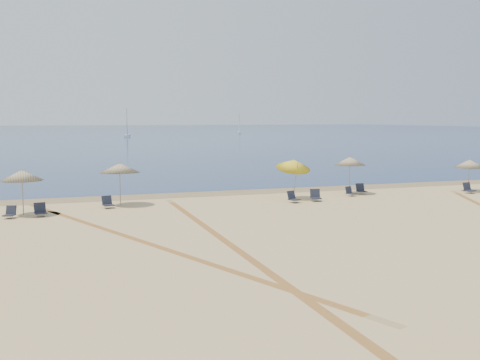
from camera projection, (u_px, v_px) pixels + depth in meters
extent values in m
plane|color=tan|center=(475.00, 306.00, 14.84)|extent=(160.00, 160.00, 0.00)
plane|color=#0C2151|center=(83.00, 131.00, 226.94)|extent=(500.00, 500.00, 0.00)
plane|color=olive|center=(221.00, 193.00, 37.46)|extent=(500.00, 500.00, 0.00)
cylinder|color=gray|center=(23.00, 194.00, 28.68)|extent=(0.05, 0.05, 2.24)
cone|color=beige|center=(22.00, 175.00, 28.57)|extent=(2.15, 2.15, 0.55)
sphere|color=gray|center=(22.00, 170.00, 28.53)|extent=(0.08, 0.08, 0.08)
cylinder|color=gray|center=(120.00, 185.00, 31.95)|extent=(0.05, 0.11, 2.33)
cone|color=beige|center=(120.00, 168.00, 31.82)|extent=(2.32, 2.33, 0.61)
sphere|color=gray|center=(120.00, 163.00, 31.78)|extent=(0.08, 0.08, 0.08)
cylinder|color=gray|center=(295.00, 181.00, 34.21)|extent=(0.05, 0.74, 2.36)
cone|color=yellow|center=(294.00, 164.00, 34.39)|extent=(2.16, 2.22, 1.14)
sphere|color=gray|center=(294.00, 159.00, 34.35)|extent=(0.08, 0.08, 0.08)
cylinder|color=gray|center=(350.00, 176.00, 36.86)|extent=(0.05, 0.05, 2.36)
cone|color=beige|center=(350.00, 161.00, 36.74)|extent=(2.07, 2.07, 0.55)
sphere|color=gray|center=(350.00, 156.00, 36.71)|extent=(0.08, 0.08, 0.08)
cylinder|color=gray|center=(469.00, 176.00, 38.11)|extent=(0.05, 0.05, 2.07)
cone|color=beige|center=(469.00, 164.00, 38.01)|extent=(2.10, 2.10, 0.55)
sphere|color=gray|center=(470.00, 159.00, 37.98)|extent=(0.08, 0.08, 0.08)
cube|color=black|center=(9.00, 215.00, 27.78)|extent=(0.66, 0.66, 0.05)
cube|color=black|center=(11.00, 210.00, 28.01)|extent=(0.55, 0.35, 0.46)
cylinder|color=#A5A5AD|center=(5.00, 218.00, 27.62)|extent=(0.02, 0.02, 0.17)
cylinder|color=#A5A5AD|center=(13.00, 218.00, 27.61)|extent=(0.02, 0.02, 0.17)
cube|color=black|center=(41.00, 213.00, 28.29)|extent=(0.67, 0.67, 0.05)
cube|color=black|center=(40.00, 207.00, 28.51)|extent=(0.61, 0.30, 0.52)
cylinder|color=#A5A5AD|center=(36.00, 216.00, 27.99)|extent=(0.03, 0.03, 0.19)
cylinder|color=#A5A5AD|center=(46.00, 215.00, 28.21)|extent=(0.03, 0.03, 0.19)
cube|color=black|center=(108.00, 205.00, 30.96)|extent=(0.68, 0.68, 0.05)
cube|color=black|center=(107.00, 200.00, 31.17)|extent=(0.60, 0.33, 0.50)
cylinder|color=#A5A5AD|center=(105.00, 208.00, 30.66)|extent=(0.02, 0.02, 0.18)
cylinder|color=#A5A5AD|center=(113.00, 207.00, 30.90)|extent=(0.02, 0.02, 0.18)
cube|color=black|center=(294.00, 200.00, 33.03)|extent=(0.73, 0.73, 0.05)
cube|color=black|center=(291.00, 195.00, 33.23)|extent=(0.61, 0.39, 0.51)
cylinder|color=#A5A5AD|center=(293.00, 202.00, 32.71)|extent=(0.02, 0.02, 0.19)
cylinder|color=#A5A5AD|center=(299.00, 201.00, 32.99)|extent=(0.02, 0.02, 0.19)
cube|color=black|center=(316.00, 198.00, 33.57)|extent=(0.74, 0.74, 0.05)
cube|color=black|center=(315.00, 193.00, 33.83)|extent=(0.64, 0.37, 0.54)
cylinder|color=#A5A5AD|center=(314.00, 200.00, 33.35)|extent=(0.03, 0.03, 0.20)
cylinder|color=#A5A5AD|center=(321.00, 200.00, 33.38)|extent=(0.03, 0.03, 0.20)
cube|color=black|center=(351.00, 194.00, 35.84)|extent=(0.63, 0.63, 0.05)
cube|color=black|center=(349.00, 190.00, 36.02)|extent=(0.54, 0.33, 0.45)
cylinder|color=#A5A5AD|center=(351.00, 195.00, 35.56)|extent=(0.02, 0.02, 0.17)
cylinder|color=#A5A5AD|center=(355.00, 195.00, 35.79)|extent=(0.02, 0.02, 0.17)
cube|color=black|center=(362.00, 191.00, 36.81)|extent=(0.62, 0.62, 0.05)
cube|color=black|center=(360.00, 187.00, 37.05)|extent=(0.59, 0.26, 0.51)
cylinder|color=#A5A5AD|center=(360.00, 193.00, 36.57)|extent=(0.02, 0.02, 0.19)
cylinder|color=#A5A5AD|center=(367.00, 193.00, 36.68)|extent=(0.02, 0.02, 0.19)
cube|color=black|center=(470.00, 191.00, 37.15)|extent=(0.63, 0.63, 0.05)
cube|color=black|center=(467.00, 186.00, 37.39)|extent=(0.61, 0.26, 0.53)
cylinder|color=#A5A5AD|center=(469.00, 193.00, 36.87)|extent=(0.03, 0.03, 0.19)
cylinder|color=#A5A5AD|center=(475.00, 192.00, 37.05)|extent=(0.03, 0.03, 0.19)
cube|color=white|center=(239.00, 133.00, 187.56)|extent=(2.52, 4.77, 0.50)
cylinder|color=gray|center=(239.00, 123.00, 187.20)|extent=(0.10, 0.10, 6.73)
cube|color=white|center=(127.00, 136.00, 152.69)|extent=(2.40, 5.45, 0.58)
cylinder|color=gray|center=(127.00, 122.00, 152.27)|extent=(0.12, 0.12, 7.69)
plane|color=tan|center=(249.00, 258.00, 19.94)|extent=(28.02, 28.02, 0.00)
plane|color=tan|center=(239.00, 251.00, 20.97)|extent=(28.02, 28.02, 0.00)
plane|color=tan|center=(123.00, 235.00, 23.86)|extent=(36.41, 36.41, 0.00)
plane|color=tan|center=(111.00, 231.00, 24.70)|extent=(36.41, 36.41, 0.00)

